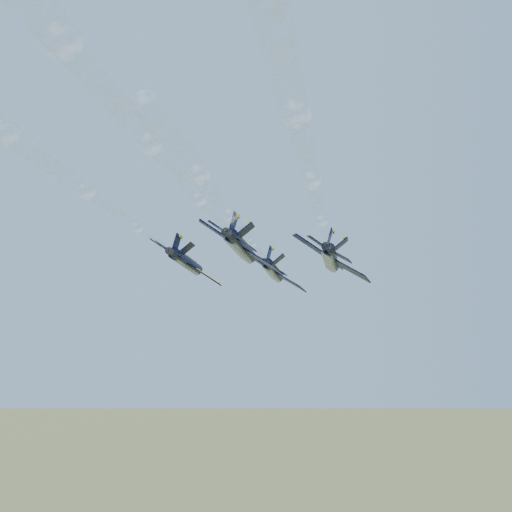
# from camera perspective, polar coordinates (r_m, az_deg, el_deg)

# --- Properties ---
(jet_lead) EXTENTS (11.46, 17.24, 7.22)m
(jet_lead) POSITION_cam_1_polar(r_m,az_deg,el_deg) (109.04, 1.58, -1.36)
(jet_lead) COLOR black
(jet_left) EXTENTS (11.46, 17.24, 7.22)m
(jet_left) POSITION_cam_1_polar(r_m,az_deg,el_deg) (98.35, -6.17, -0.57)
(jet_left) COLOR black
(jet_right) EXTENTS (11.46, 17.24, 7.22)m
(jet_right) POSITION_cam_1_polar(r_m,az_deg,el_deg) (94.42, 6.71, -0.25)
(jet_right) COLOR black
(jet_slot) EXTENTS (11.46, 17.24, 7.22)m
(jet_slot) POSITION_cam_1_polar(r_m,az_deg,el_deg) (83.41, -1.28, 0.75)
(jet_slot) COLOR black
(smoke_trail_lead) EXTENTS (8.34, 59.33, 2.95)m
(smoke_trail_lead) POSITION_cam_1_polar(r_m,az_deg,el_deg) (64.32, -4.69, 3.49)
(smoke_trail_lead) COLOR white
(smoke_trail_left) EXTENTS (8.34, 59.33, 2.95)m
(smoke_trail_left) POSITION_cam_1_polar(r_m,az_deg,el_deg) (56.31, -19.61, 5.64)
(smoke_trail_left) COLOR white
(smoke_trail_right) EXTENTS (8.34, 59.33, 2.95)m
(smoke_trail_right) POSITION_cam_1_polar(r_m,az_deg,el_deg) (49.24, 3.27, 7.13)
(smoke_trail_right) COLOR white
(smoke_trail_slot) EXTENTS (8.34, 59.33, 2.95)m
(smoke_trail_slot) POSITION_cam_1_polar(r_m,az_deg,el_deg) (40.42, -14.76, 10.84)
(smoke_trail_slot) COLOR white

